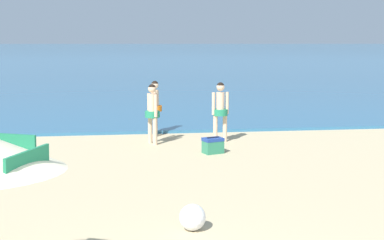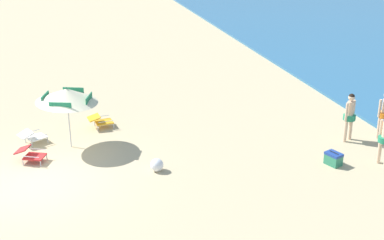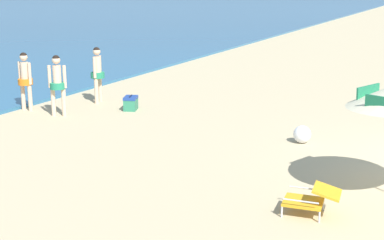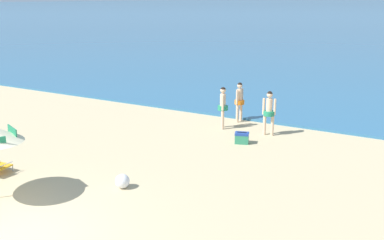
{
  "view_description": "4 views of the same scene",
  "coord_description": "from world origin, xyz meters",
  "px_view_note": "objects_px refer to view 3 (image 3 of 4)",
  "views": [
    {
      "loc": [
        -0.67,
        -3.72,
        2.82
      ],
      "look_at": [
        0.74,
        7.2,
        1.14
      ],
      "focal_mm": 47.71,
      "sensor_mm": 36.0,
      "label": 1
    },
    {
      "loc": [
        14.97,
        0.09,
        7.81
      ],
      "look_at": [
        -1.47,
        5.27,
        0.78
      ],
      "focal_mm": 52.36,
      "sensor_mm": 36.0,
      "label": 2
    },
    {
      "loc": [
        -11.37,
        0.89,
        3.46
      ],
      "look_at": [
        -2.08,
        5.26,
        0.9
      ],
      "focal_mm": 49.99,
      "sensor_mm": 36.0,
      "label": 3
    },
    {
      "loc": [
        7.78,
        -5.52,
        5.1
      ],
      "look_at": [
        0.65,
        6.8,
        1.25
      ],
      "focal_mm": 42.69,
      "sensor_mm": 36.0,
      "label": 4
    }
  ],
  "objects_px": {
    "person_standing_near_shore": "(25,77)",
    "person_wading_in": "(97,71)",
    "beach_ball": "(302,134)",
    "cooler_box": "(131,103)",
    "lounge_chair_under_umbrella": "(311,198)",
    "person_standing_beside": "(57,81)"
  },
  "relations": [
    {
      "from": "person_standing_beside",
      "to": "person_wading_in",
      "type": "bearing_deg",
      "value": 0.93
    },
    {
      "from": "person_standing_near_shore",
      "to": "lounge_chair_under_umbrella",
      "type": "bearing_deg",
      "value": -112.57
    },
    {
      "from": "person_standing_beside",
      "to": "person_wading_in",
      "type": "distance_m",
      "value": 1.92
    },
    {
      "from": "person_standing_near_shore",
      "to": "person_wading_in",
      "type": "relative_size",
      "value": 0.98
    },
    {
      "from": "person_wading_in",
      "to": "cooler_box",
      "type": "xyz_separation_m",
      "value": [
        -0.45,
        -1.43,
        -0.78
      ]
    },
    {
      "from": "person_wading_in",
      "to": "cooler_box",
      "type": "relative_size",
      "value": 2.93
    },
    {
      "from": "lounge_chair_under_umbrella",
      "to": "cooler_box",
      "type": "bearing_deg",
      "value": 51.49
    },
    {
      "from": "person_standing_beside",
      "to": "beach_ball",
      "type": "distance_m",
      "value": 6.75
    },
    {
      "from": "lounge_chair_under_umbrella",
      "to": "person_standing_near_shore",
      "type": "height_order",
      "value": "person_standing_near_shore"
    },
    {
      "from": "person_wading_in",
      "to": "person_standing_beside",
      "type": "bearing_deg",
      "value": -179.07
    },
    {
      "from": "beach_ball",
      "to": "person_wading_in",
      "type": "bearing_deg",
      "value": 76.06
    },
    {
      "from": "person_standing_near_shore",
      "to": "person_wading_in",
      "type": "height_order",
      "value": "person_wading_in"
    },
    {
      "from": "lounge_chair_under_umbrella",
      "to": "cooler_box",
      "type": "height_order",
      "value": "lounge_chair_under_umbrella"
    },
    {
      "from": "person_wading_in",
      "to": "person_standing_near_shore",
      "type": "bearing_deg",
      "value": 145.15
    },
    {
      "from": "person_standing_near_shore",
      "to": "beach_ball",
      "type": "distance_m",
      "value": 8.0
    },
    {
      "from": "cooler_box",
      "to": "beach_ball",
      "type": "bearing_deg",
      "value": -102.95
    },
    {
      "from": "person_standing_near_shore",
      "to": "beach_ball",
      "type": "relative_size",
      "value": 4.14
    },
    {
      "from": "lounge_chair_under_umbrella",
      "to": "cooler_box",
      "type": "xyz_separation_m",
      "value": [
        5.09,
        6.39,
        -0.08
      ]
    },
    {
      "from": "person_standing_beside",
      "to": "cooler_box",
      "type": "distance_m",
      "value": 2.17
    },
    {
      "from": "lounge_chair_under_umbrella",
      "to": "person_standing_beside",
      "type": "distance_m",
      "value": 8.62
    },
    {
      "from": "cooler_box",
      "to": "lounge_chair_under_umbrella",
      "type": "bearing_deg",
      "value": -128.51
    },
    {
      "from": "person_standing_near_shore",
      "to": "cooler_box",
      "type": "bearing_deg",
      "value": -63.68
    }
  ]
}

